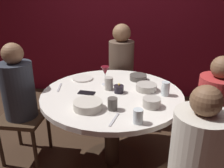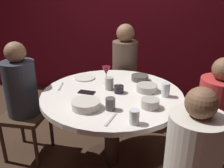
{
  "view_description": "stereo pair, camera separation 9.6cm",
  "coord_description": "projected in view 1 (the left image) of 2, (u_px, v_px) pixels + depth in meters",
  "views": [
    {
      "loc": [
        0.24,
        -1.84,
        1.6
      ],
      "look_at": [
        0.0,
        0.0,
        0.84
      ],
      "focal_mm": 38.2,
      "sensor_mm": 36.0,
      "label": 1
    },
    {
      "loc": [
        0.34,
        -1.83,
        1.6
      ],
      "look_at": [
        0.0,
        0.0,
        0.84
      ],
      "focal_mm": 38.2,
      "sensor_mm": 36.0,
      "label": 2
    }
  ],
  "objects": [
    {
      "name": "knife_near_plate",
      "position": [
        59.0,
        87.0,
        2.14
      ],
      "size": [
        0.05,
        0.18,
        0.01
      ],
      "primitive_type": "cube",
      "rotation": [
        0.0,
        0.0,
        0.17
      ],
      "color": "#B7B7BC",
      "rests_on": "dining_table"
    },
    {
      "name": "bowl_salad_center",
      "position": [
        152.0,
        102.0,
        1.79
      ],
      "size": [
        0.14,
        0.14,
        0.07
      ],
      "primitive_type": "cylinder",
      "color": "#B2ADA3",
      "rests_on": "dining_table"
    },
    {
      "name": "dinner_plate",
      "position": [
        83.0,
        78.0,
        2.34
      ],
      "size": [
        0.2,
        0.2,
        0.01
      ],
      "primitive_type": "cylinder",
      "color": "silver",
      "rests_on": "dining_table"
    },
    {
      "name": "bowl_serving_large",
      "position": [
        146.0,
        87.0,
        2.08
      ],
      "size": [
        0.18,
        0.18,
        0.06
      ],
      "primitive_type": "cylinder",
      "color": "#B2ADA3",
      "rests_on": "dining_table"
    },
    {
      "name": "candle_holder",
      "position": [
        119.0,
        89.0,
        2.03
      ],
      "size": [
        0.08,
        0.08,
        0.08
      ],
      "color": "black",
      "rests_on": "dining_table"
    },
    {
      "name": "cell_phone",
      "position": [
        87.0,
        93.0,
        2.03
      ],
      "size": [
        0.15,
        0.08,
        0.01
      ],
      "primitive_type": "cube",
      "rotation": [
        0.0,
        0.0,
        4.6
      ],
      "color": "black",
      "rests_on": "dining_table"
    },
    {
      "name": "cup_by_right_diner",
      "position": [
        113.0,
        104.0,
        1.74
      ],
      "size": [
        0.07,
        0.07,
        0.09
      ],
      "primitive_type": "cylinder",
      "color": "#4C4742",
      "rests_on": "dining_table"
    },
    {
      "name": "seated_diner_back",
      "position": [
        121.0,
        65.0,
        2.8
      ],
      "size": [
        0.4,
        0.4,
        1.22
      ],
      "rotation": [
        0.0,
        0.0,
        4.71
      ],
      "color": "#3F2D1E",
      "rests_on": "ground"
    },
    {
      "name": "back_wall",
      "position": [
        128.0,
        9.0,
        3.41
      ],
      "size": [
        6.0,
        0.1,
        2.6
      ],
      "primitive_type": "cube",
      "color": "maroon",
      "rests_on": "ground"
    },
    {
      "name": "bowl_small_white",
      "position": [
        88.0,
        105.0,
        1.76
      ],
      "size": [
        0.22,
        0.22,
        0.06
      ],
      "primitive_type": "cylinder",
      "color": "beige",
      "rests_on": "dining_table"
    },
    {
      "name": "cup_by_left_diner",
      "position": [
        138.0,
        116.0,
        1.57
      ],
      "size": [
        0.07,
        0.07,
        0.1
      ],
      "primitive_type": "cylinder",
      "color": "silver",
      "rests_on": "dining_table"
    },
    {
      "name": "seated_diner_right",
      "position": [
        216.0,
        106.0,
        1.96
      ],
      "size": [
        0.4,
        0.4,
        1.11
      ],
      "rotation": [
        0.0,
        0.0,
        3.14
      ],
      "color": "#3F2D1E",
      "rests_on": "ground"
    },
    {
      "name": "cup_near_candle",
      "position": [
        109.0,
        83.0,
        2.09
      ],
      "size": [
        0.08,
        0.08,
        0.11
      ],
      "primitive_type": "cylinder",
      "color": "#B2ADA3",
      "rests_on": "dining_table"
    },
    {
      "name": "dining_table",
      "position": [
        112.0,
        111.0,
        2.11
      ],
      "size": [
        1.21,
        1.21,
        0.76
      ],
      "color": "silver",
      "rests_on": "ground"
    },
    {
      "name": "cup_center_front",
      "position": [
        165.0,
        89.0,
        1.97
      ],
      "size": [
        0.07,
        0.07,
        0.12
      ],
      "primitive_type": "cylinder",
      "color": "silver",
      "rests_on": "dining_table"
    },
    {
      "name": "bowl_sauce_side",
      "position": [
        138.0,
        77.0,
        2.32
      ],
      "size": [
        0.16,
        0.16,
        0.05
      ],
      "primitive_type": "cylinder",
      "color": "#4C4742",
      "rests_on": "dining_table"
    },
    {
      "name": "fork_near_plate",
      "position": [
        114.0,
        119.0,
        1.62
      ],
      "size": [
        0.05,
        0.18,
        0.01
      ],
      "primitive_type": "cube",
      "rotation": [
        0.0,
        0.0,
        -0.21
      ],
      "color": "#B7B7BC",
      "rests_on": "dining_table"
    },
    {
      "name": "wine_glass",
      "position": [
        105.0,
        71.0,
        2.16
      ],
      "size": [
        0.08,
        0.08,
        0.18
      ],
      "color": "silver",
      "rests_on": "dining_table"
    },
    {
      "name": "ground_plane",
      "position": [
        112.0,
        163.0,
        2.33
      ],
      "size": [
        8.0,
        8.0,
        0.0
      ],
      "primitive_type": "plane",
      "color": "#382619"
    },
    {
      "name": "seated_diner_front_right",
      "position": [
        198.0,
        149.0,
        1.44
      ],
      "size": [
        0.57,
        0.57,
        1.1
      ],
      "rotation": [
        0.0,
        0.0,
        2.36
      ],
      "color": "#3F2D1E",
      "rests_on": "ground"
    },
    {
      "name": "seated_diner_left",
      "position": [
        19.0,
        92.0,
        2.16
      ],
      "size": [
        0.4,
        0.4,
        1.16
      ],
      "rotation": [
        0.0,
        0.0,
        6.28
      ],
      "color": "#3F2D1E",
      "rests_on": "ground"
    }
  ]
}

